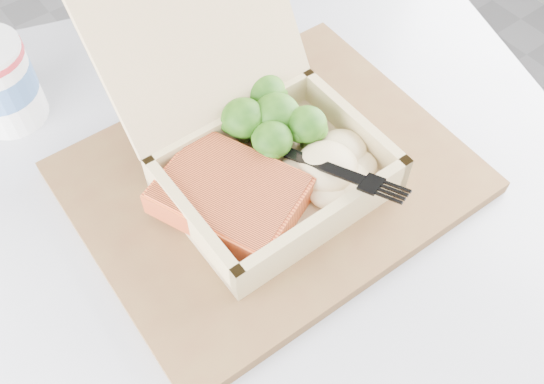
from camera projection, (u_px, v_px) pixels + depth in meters
cafe_table at (257, 308)px, 0.72m from camera, size 0.91×0.91×0.70m
serving_tray at (270, 177)px, 0.59m from camera, size 0.37×0.30×0.02m
takeout_container at (252, 133)px, 0.56m from camera, size 0.20×0.23×0.17m
salmon_fillet at (230, 195)px, 0.54m from camera, size 0.14×0.15×0.03m
broccoli_pile at (276, 120)px, 0.59m from camera, size 0.11×0.11×0.04m
mashed_potatoes at (327, 167)px, 0.56m from camera, size 0.09×0.08×0.03m
plastic_fork at (298, 153)px, 0.55m from camera, size 0.05×0.15×0.03m
receipt at (224, 42)px, 0.72m from camera, size 0.09×0.14×0.00m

